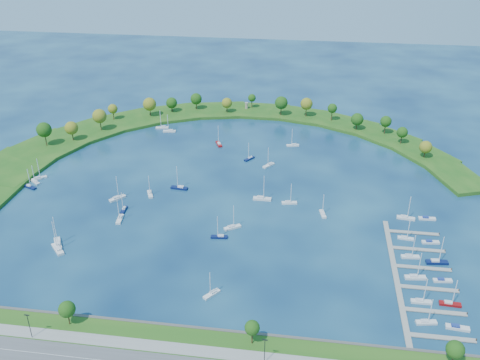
# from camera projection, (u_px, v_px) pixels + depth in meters

# --- Properties ---
(ground) EXTENTS (700.00, 700.00, 0.00)m
(ground) POSITION_uv_depth(u_px,v_px,m) (229.00, 190.00, 274.22)
(ground) COLOR #071C43
(ground) RESTS_ON ground
(breakwater) EXTENTS (286.74, 247.64, 2.00)m
(breakwater) POSITION_uv_depth(u_px,v_px,m) (168.00, 146.00, 322.17)
(breakwater) COLOR #1B5115
(breakwater) RESTS_ON ground
(breakwater_trees) EXTENTS (234.84, 91.90, 14.94)m
(breakwater_trees) POSITION_uv_depth(u_px,v_px,m) (217.00, 113.00, 346.15)
(breakwater_trees) COLOR #382314
(breakwater_trees) RESTS_ON breakwater
(harbor_tower) EXTENTS (2.60, 2.60, 4.51)m
(harbor_tower) POSITION_uv_depth(u_px,v_px,m) (247.00, 105.00, 377.55)
(harbor_tower) COLOR gray
(harbor_tower) RESTS_ON breakwater
(dock_system) EXTENTS (24.28, 82.00, 1.60)m
(dock_system) POSITION_uv_depth(u_px,v_px,m) (414.00, 277.00, 210.06)
(dock_system) COLOR gray
(dock_system) RESTS_ON ground
(moored_boat_0) EXTENTS (3.28, 8.39, 12.01)m
(moored_boat_0) POSITION_uv_depth(u_px,v_px,m) (120.00, 218.00, 248.18)
(moored_boat_0) COLOR silver
(moored_boat_0) RESTS_ON ground
(moored_boat_1) EXTENTS (5.14, 7.97, 11.41)m
(moored_boat_1) POSITION_uv_depth(u_px,v_px,m) (150.00, 193.00, 269.64)
(moored_boat_1) COLOR silver
(moored_boat_1) RESTS_ON ground
(moored_boat_2) EXTENTS (6.80, 5.66, 10.26)m
(moored_boat_2) POSITION_uv_depth(u_px,v_px,m) (35.00, 181.00, 281.40)
(moored_boat_2) COLOR silver
(moored_boat_2) RESTS_ON ground
(moored_boat_3) EXTENTS (5.61, 8.73, 12.48)m
(moored_boat_3) POSITION_uv_depth(u_px,v_px,m) (219.00, 144.00, 325.84)
(moored_boat_3) COLOR maroon
(moored_boat_3) RESTS_ON ground
(moored_boat_4) EXTENTS (7.93, 3.49, 11.28)m
(moored_boat_4) POSITION_uv_depth(u_px,v_px,m) (289.00, 202.00, 261.80)
(moored_boat_4) COLOR silver
(moored_boat_4) RESTS_ON ground
(moored_boat_5) EXTENTS (7.65, 7.33, 12.17)m
(moored_boat_5) POSITION_uv_depth(u_px,v_px,m) (39.00, 178.00, 285.08)
(moored_boat_5) COLOR silver
(moored_boat_5) RESTS_ON ground
(moored_boat_6) EXTENTS (8.04, 6.43, 11.97)m
(moored_boat_6) POSITION_uv_depth(u_px,v_px,m) (232.00, 227.00, 241.78)
(moored_boat_6) COLOR silver
(moored_boat_6) RESTS_ON ground
(moored_boat_7) EXTENTS (7.79, 2.85, 11.20)m
(moored_boat_7) POSITION_uv_depth(u_px,v_px,m) (219.00, 236.00, 234.90)
(moored_boat_7) COLOR #0A1644
(moored_boat_7) RESTS_ON ground
(moored_boat_8) EXTENTS (8.45, 3.29, 12.10)m
(moored_boat_8) POSITION_uv_depth(u_px,v_px,m) (170.00, 131.00, 344.53)
(moored_boat_8) COLOR silver
(moored_boat_8) RESTS_ON ground
(moored_boat_9) EXTENTS (6.71, 7.81, 11.90)m
(moored_boat_9) POSITION_uv_depth(u_px,v_px,m) (269.00, 165.00, 299.32)
(moored_boat_9) COLOR silver
(moored_boat_9) RESTS_ON ground
(moored_boat_10) EXTENTS (9.26, 2.60, 13.61)m
(moored_boat_10) POSITION_uv_depth(u_px,v_px,m) (262.00, 198.00, 265.21)
(moored_boat_10) COLOR silver
(moored_boat_10) RESTS_ON ground
(moored_boat_11) EXTENTS (7.18, 9.54, 14.00)m
(moored_boat_11) POSITION_uv_depth(u_px,v_px,m) (58.00, 243.00, 229.91)
(moored_boat_11) COLOR silver
(moored_boat_11) RESTS_ON ground
(moored_boat_12) EXTENTS (7.47, 8.35, 12.91)m
(moored_boat_12) POSITION_uv_depth(u_px,v_px,m) (117.00, 198.00, 265.61)
(moored_boat_12) COLOR silver
(moored_boat_12) RESTS_ON ground
(moored_boat_13) EXTENTS (8.09, 3.88, 11.46)m
(moored_boat_13) POSITION_uv_depth(u_px,v_px,m) (293.00, 145.00, 324.27)
(moored_boat_13) COLOR silver
(moored_boat_13) RESTS_ON ground
(moored_boat_14) EXTENTS (6.23, 7.21, 11.00)m
(moored_boat_14) POSITION_uv_depth(u_px,v_px,m) (212.00, 293.00, 200.42)
(moored_boat_14) COLOR silver
(moored_boat_14) RESTS_ON ground
(moored_boat_15) EXTENTS (9.15, 3.34, 13.17)m
(moored_boat_15) POSITION_uv_depth(u_px,v_px,m) (179.00, 187.00, 275.34)
(moored_boat_15) COLOR #0A1644
(moored_boat_15) RESTS_ON ground
(moored_boat_16) EXTENTS (3.65, 7.70, 10.92)m
(moored_boat_16) POSITION_uv_depth(u_px,v_px,m) (323.00, 213.00, 252.30)
(moored_boat_16) COLOR silver
(moored_boat_16) RESTS_ON ground
(moored_boat_17) EXTENTS (2.28, 7.23, 10.52)m
(moored_boat_17) POSITION_uv_depth(u_px,v_px,m) (124.00, 209.00, 255.71)
(moored_boat_17) COLOR #0A1644
(moored_boat_17) RESTS_ON ground
(moored_boat_18) EXTENTS (5.97, 7.24, 10.89)m
(moored_boat_18) POSITION_uv_depth(u_px,v_px,m) (249.00, 158.00, 307.18)
(moored_boat_18) COLOR #0A1644
(moored_boat_18) RESTS_ON ground
(moored_boat_19) EXTENTS (8.94, 4.20, 12.67)m
(moored_boat_19) POSITION_uv_depth(u_px,v_px,m) (162.00, 127.00, 349.82)
(moored_boat_19) COLOR silver
(moored_boat_19) RESTS_ON ground
(moored_boat_20) EXTENTS (7.92, 5.01, 11.31)m
(moored_boat_20) POSITION_uv_depth(u_px,v_px,m) (30.00, 186.00, 276.40)
(moored_boat_20) COLOR #0A1644
(moored_boat_20) RESTS_ON ground
(moored_boat_21) EXTENTS (8.57, 8.96, 14.25)m
(moored_boat_21) POSITION_uv_depth(u_px,v_px,m) (58.00, 249.00, 226.25)
(moored_boat_21) COLOR silver
(moored_boat_21) RESTS_ON ground
(docked_boat_0) EXTENTS (7.78, 3.34, 11.07)m
(docked_boat_0) POSITION_uv_depth(u_px,v_px,m) (426.00, 322.00, 186.83)
(docked_boat_0) COLOR silver
(docked_boat_0) RESTS_ON ground
(docked_boat_1) EXTENTS (8.34, 3.02, 1.66)m
(docked_boat_1) POSITION_uv_depth(u_px,v_px,m) (457.00, 327.00, 184.59)
(docked_boat_1) COLOR silver
(docked_boat_1) RESTS_ON ground
(docked_boat_2) EXTENTS (7.71, 2.30, 11.27)m
(docked_boat_2) POSITION_uv_depth(u_px,v_px,m) (421.00, 301.00, 196.58)
(docked_boat_2) COLOR silver
(docked_boat_2) RESTS_ON ground
(docked_boat_3) EXTENTS (8.07, 2.68, 11.69)m
(docked_boat_3) POSITION_uv_depth(u_px,v_px,m) (450.00, 303.00, 195.40)
(docked_boat_3) COLOR maroon
(docked_boat_3) RESTS_ON ground
(docked_boat_4) EXTENTS (8.67, 3.34, 12.42)m
(docked_boat_4) POSITION_uv_depth(u_px,v_px,m) (415.00, 277.00, 209.29)
(docked_boat_4) COLOR silver
(docked_boat_4) RESTS_ON ground
(docked_boat_5) EXTENTS (7.66, 2.89, 1.53)m
(docked_boat_5) POSITION_uv_depth(u_px,v_px,m) (442.00, 280.00, 207.81)
(docked_boat_5) COLOR silver
(docked_boat_5) RESTS_ON ground
(docked_boat_6) EXTENTS (7.88, 2.86, 11.33)m
(docked_boat_6) POSITION_uv_depth(u_px,v_px,m) (410.00, 256.00, 221.68)
(docked_boat_6) COLOR silver
(docked_boat_6) RESTS_ON ground
(docked_boat_7) EXTENTS (9.27, 3.46, 13.31)m
(docked_boat_7) POSITION_uv_depth(u_px,v_px,m) (437.00, 261.00, 218.15)
(docked_boat_7) COLOR #0A1644
(docked_boat_7) RESTS_ON ground
(docked_boat_8) EXTENTS (7.23, 2.79, 10.35)m
(docked_boat_8) POSITION_uv_depth(u_px,v_px,m) (406.00, 237.00, 234.02)
(docked_boat_8) COLOR silver
(docked_boat_8) RESTS_ON ground
(docked_boat_9) EXTENTS (7.82, 2.95, 1.56)m
(docked_boat_9) POSITION_uv_depth(u_px,v_px,m) (430.00, 242.00, 231.38)
(docked_boat_9) COLOR silver
(docked_boat_9) RESTS_ON ground
(docked_boat_10) EXTENTS (8.64, 3.37, 12.37)m
(docked_boat_10) POSITION_uv_depth(u_px,v_px,m) (406.00, 217.00, 249.01)
(docked_boat_10) COLOR silver
(docked_boat_10) RESTS_ON ground
(docked_boat_11) EXTENTS (8.02, 2.53, 1.62)m
(docked_boat_11) POSITION_uv_depth(u_px,v_px,m) (427.00, 218.00, 248.78)
(docked_boat_11) COLOR silver
(docked_boat_11) RESTS_ON ground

